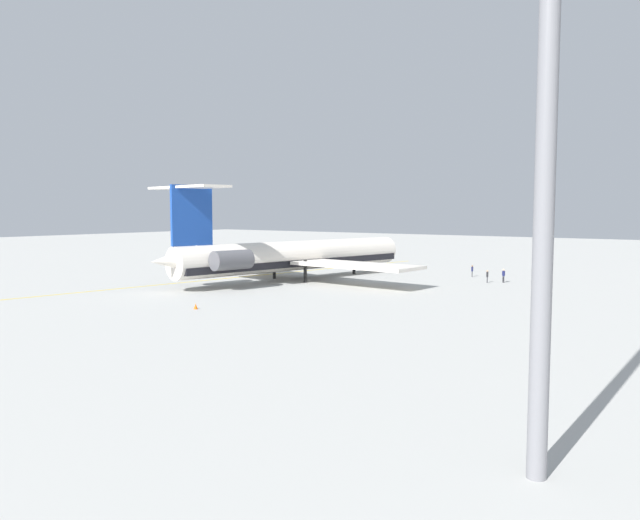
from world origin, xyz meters
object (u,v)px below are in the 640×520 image
ground_crew_near_tail (504,274)px  safety_cone_nose (326,261)px  main_jetliner (290,256)px  safety_cone_wingtip (324,262)px  ground_crew_portside (472,269)px  safety_cone_tail (196,306)px  light_mast (547,121)px  ground_crew_near_nose (487,275)px

ground_crew_near_tail → safety_cone_nose: (-10.94, -36.54, -0.87)m
main_jetliner → safety_cone_nose: (-25.64, -12.54, -3.10)m
main_jetliner → safety_cone_wingtip: size_ratio=76.90×
main_jetliner → ground_crew_portside: bearing=-33.5°
ground_crew_portside → safety_cone_tail: (42.71, -10.15, -0.79)m
main_jetliner → safety_cone_wingtip: main_jetliner is taller
safety_cone_wingtip → safety_cone_tail: same height
ground_crew_portside → ground_crew_near_tail: bearing=124.0°
ground_crew_portside → light_mast: size_ratio=0.07×
ground_crew_portside → safety_cone_tail: bearing=55.4°
main_jetliner → ground_crew_near_nose: main_jetliner is taller
ground_crew_near_tail → safety_cone_nose: ground_crew_near_tail is taller
safety_cone_tail → light_mast: light_mast is taller
safety_cone_wingtip → ground_crew_portside: bearing=79.6°
safety_cone_tail → safety_cone_wingtip: bearing=-157.7°
ground_crew_near_tail → main_jetliner: bearing=-40.1°
ground_crew_near_nose → ground_crew_portside: 7.06m
main_jetliner → safety_cone_wingtip: (-24.36, -11.95, -3.10)m
safety_cone_tail → light_mast: bearing=64.2°
ground_crew_near_tail → safety_cone_tail: size_ratio=3.30×
main_jetliner → safety_cone_tail: main_jetliner is taller
safety_cone_wingtip → safety_cone_tail: bearing=22.3°
main_jetliner → light_mast: 62.76m
safety_cone_wingtip → main_jetliner: bearing=26.1°
ground_crew_portside → light_mast: 67.93m
ground_crew_near_tail → safety_cone_wingtip: 37.24m
safety_cone_tail → light_mast: (18.30, 37.78, 12.17)m
main_jetliner → safety_cone_wingtip: 27.31m
ground_crew_near_nose → safety_cone_nose: size_ratio=3.04×
light_mast → ground_crew_near_nose: bearing=-157.2°
main_jetliner → ground_crew_near_nose: (-13.32, 22.35, -2.31)m
safety_cone_nose → safety_cone_wingtip: size_ratio=1.00×
ground_crew_near_tail → light_mast: light_mast is taller
safety_cone_tail → safety_cone_nose: bearing=-157.6°
safety_cone_tail → ground_crew_near_tail: bearing=157.2°
safety_cone_nose → safety_cone_tail: bearing=22.4°
ground_crew_near_nose → ground_crew_near_tail: (-1.38, 1.65, 0.09)m
main_jetliner → ground_crew_near_tail: size_ratio=23.33×
main_jetliner → ground_crew_near_nose: size_ratio=25.29×
ground_crew_near_nose → safety_cone_nose: 37.01m
ground_crew_portside → ground_crew_near_nose: bearing=106.9°
safety_cone_nose → light_mast: (67.77, 58.15, 12.17)m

